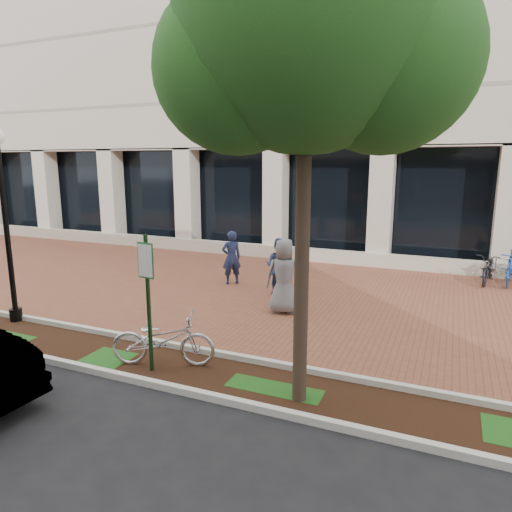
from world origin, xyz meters
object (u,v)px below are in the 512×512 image
at_px(pedestrian_left, 231,258).
at_px(lamppost, 5,216).
at_px(street_tree, 311,36).
at_px(pedestrian_mid, 279,267).
at_px(locked_bicycle, 163,340).
at_px(parking_sign, 147,286).
at_px(pedestrian_right, 284,276).

bearing_deg(pedestrian_left, lamppost, 14.82).
xyz_separation_m(street_tree, pedestrian_mid, (-2.41, 5.29, -4.51)).
xyz_separation_m(street_tree, locked_bicycle, (-2.72, 0.17, -4.82)).
relative_size(parking_sign, pedestrian_right, 1.33).
bearing_deg(pedestrian_right, locked_bicycle, 59.93).
distance_m(parking_sign, lamppost, 4.69).
height_order(parking_sign, locked_bicycle, parking_sign).
bearing_deg(street_tree, lamppost, 173.76).
distance_m(parking_sign, locked_bicycle, 1.12).
distance_m(lamppost, locked_bicycle, 5.02).
height_order(lamppost, pedestrian_right, lamppost).
relative_size(pedestrian_left, pedestrian_right, 0.88).
xyz_separation_m(locked_bicycle, pedestrian_left, (-1.40, 5.62, 0.32)).
xyz_separation_m(locked_bicycle, pedestrian_right, (0.99, 3.69, 0.43)).
height_order(pedestrian_left, pedestrian_mid, pedestrian_left).
height_order(lamppost, street_tree, street_tree).
height_order(street_tree, pedestrian_mid, street_tree).
relative_size(street_tree, pedestrian_mid, 4.55).
bearing_deg(lamppost, street_tree, -6.24).
relative_size(street_tree, locked_bicycle, 3.89).
relative_size(parking_sign, locked_bicycle, 1.31).
bearing_deg(pedestrian_mid, locked_bicycle, 89.20).
bearing_deg(pedestrian_right, lamppost, 13.86).
distance_m(pedestrian_mid, pedestrian_right, 1.59).
xyz_separation_m(parking_sign, pedestrian_mid, (0.38, 5.43, -0.76)).
relative_size(pedestrian_left, pedestrian_mid, 1.02).
xyz_separation_m(parking_sign, street_tree, (2.78, 0.13, 3.75)).
distance_m(lamppost, pedestrian_mid, 6.85).
bearing_deg(pedestrian_mid, pedestrian_right, 118.09).
height_order(lamppost, pedestrian_left, lamppost).
xyz_separation_m(parking_sign, locked_bicycle, (0.06, 0.31, -1.07)).
distance_m(lamppost, pedestrian_left, 6.15).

